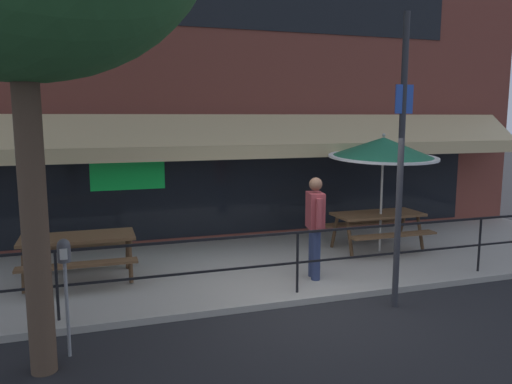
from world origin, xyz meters
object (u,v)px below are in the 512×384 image
(picnic_table_centre, at_px, (378,221))
(patio_umbrella_centre, at_px, (383,148))
(street_sign_pole, at_px, (401,161))
(pedestrian_walking, at_px, (315,222))
(picnic_table_left, at_px, (78,245))
(parking_meter_near, at_px, (64,262))

(picnic_table_centre, bearing_deg, patio_umbrella_centre, -90.00)
(picnic_table_centre, relative_size, street_sign_pole, 0.43)
(pedestrian_walking, bearing_deg, picnic_table_centre, 32.29)
(picnic_table_left, height_order, parking_meter_near, parking_meter_near)
(patio_umbrella_centre, bearing_deg, picnic_table_centre, 90.00)
(parking_meter_near, distance_m, street_sign_pole, 4.65)
(parking_meter_near, bearing_deg, picnic_table_left, 88.49)
(picnic_table_left, bearing_deg, picnic_table_centre, 1.82)
(pedestrian_walking, height_order, street_sign_pole, street_sign_pole)
(patio_umbrella_centre, distance_m, pedestrian_walking, 2.55)
(picnic_table_left, distance_m, parking_meter_near, 2.58)
(pedestrian_walking, bearing_deg, parking_meter_near, -158.96)
(street_sign_pole, bearing_deg, pedestrian_walking, 118.43)
(patio_umbrella_centre, bearing_deg, parking_meter_near, -155.72)
(picnic_table_centre, distance_m, street_sign_pole, 3.21)
(picnic_table_left, relative_size, picnic_table_centre, 1.00)
(parking_meter_near, relative_size, street_sign_pole, 0.34)
(picnic_table_left, relative_size, pedestrian_walking, 1.05)
(pedestrian_walking, relative_size, parking_meter_near, 1.20)
(picnic_table_centre, height_order, patio_umbrella_centre, patio_umbrella_centre)
(patio_umbrella_centre, bearing_deg, street_sign_pole, -117.26)
(picnic_table_left, distance_m, patio_umbrella_centre, 5.93)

